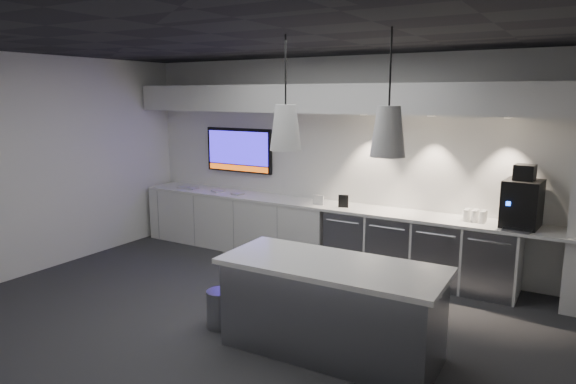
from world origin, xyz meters
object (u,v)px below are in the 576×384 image
Objects in this scene: island at (331,308)px; bin at (220,309)px; coffee_machine at (522,201)px; wall_tv at (239,150)px.

island is 5.28× the size of bin.
bin is (-1.26, -0.11, -0.25)m from island.
coffee_machine is at bearing 43.71° from bin.
bin is 3.74m from coffee_machine.
wall_tv reaches higher than coffee_machine.
coffee_machine is (2.61, 2.49, 1.00)m from bin.
bin is at bearing -176.18° from island.
wall_tv is at bearing 122.10° from bin.
island is at bearing -114.74° from coffee_machine.
coffee_machine is (4.32, -0.25, -0.35)m from wall_tv.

